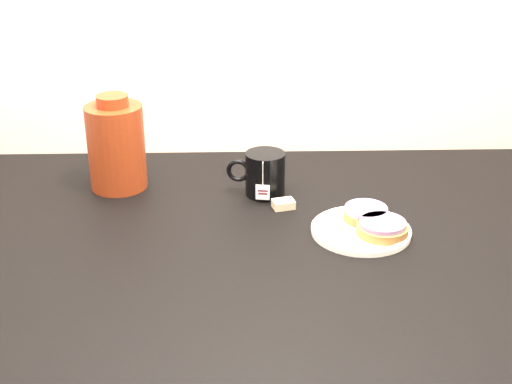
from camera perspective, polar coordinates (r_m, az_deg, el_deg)
table at (r=1.45m, az=1.17°, el=-6.45°), size 1.40×0.90×0.75m
plate at (r=1.43m, az=8.39°, el=-2.99°), size 0.20×0.20×0.01m
bagel_back at (r=1.46m, az=8.78°, el=-1.70°), size 0.12×0.12×0.03m
bagel_front at (r=1.41m, az=10.08°, el=-2.83°), size 0.14×0.14×0.03m
mug at (r=1.56m, az=0.66°, el=1.49°), size 0.14×0.10×0.10m
teabag_pouch at (r=1.51m, az=2.21°, el=-0.97°), size 0.05×0.04×0.02m
bagel_package at (r=1.61m, az=-11.12°, el=3.67°), size 0.15×0.15×0.21m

